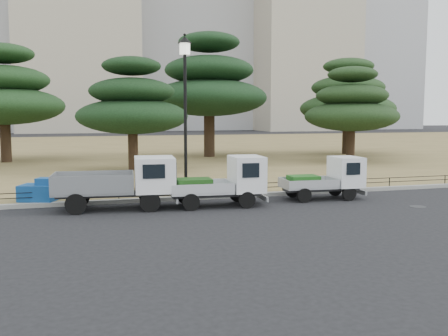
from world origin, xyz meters
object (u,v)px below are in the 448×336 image
object	(u,v)px
truck_large	(123,181)
truck_kei_rear	(328,178)
truck_kei_front	(224,181)
tarp_pile	(39,192)
street_lamp	(185,89)

from	to	relation	value
truck_large	truck_kei_rear	bearing A→B (deg)	4.39
truck_large	truck_kei_front	world-z (taller)	truck_large
truck_large	truck_kei_front	bearing A→B (deg)	-1.45
truck_large	truck_kei_front	distance (m)	3.69
truck_large	tarp_pile	world-z (taller)	truck_large
truck_large	truck_kei_rear	xyz separation A→B (m)	(8.08, -0.11, -0.19)
truck_large	truck_kei_front	size ratio (longest dim) A/B	1.23
truck_large	truck_kei_front	xyz separation A→B (m)	(3.66, -0.43, -0.11)
truck_kei_rear	street_lamp	world-z (taller)	street_lamp
truck_kei_front	tarp_pile	xyz separation A→B (m)	(-6.62, 2.16, -0.42)
truck_large	truck_kei_rear	distance (m)	8.08
truck_large	street_lamp	bearing A→B (deg)	34.63
truck_large	street_lamp	xyz separation A→B (m)	(2.61, 1.47, 3.35)
truck_large	truck_kei_rear	size ratio (longest dim) A/B	1.34
truck_kei_front	street_lamp	world-z (taller)	street_lamp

